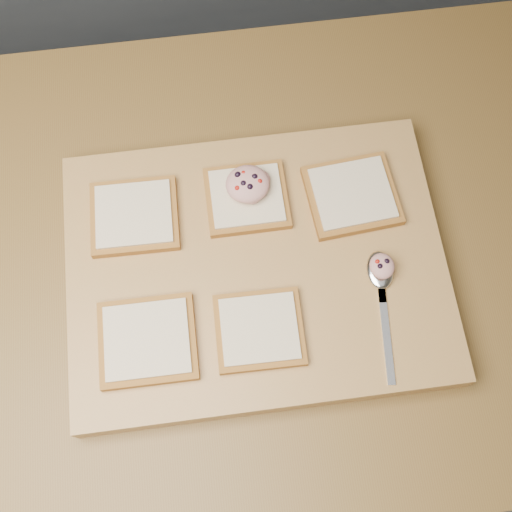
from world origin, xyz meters
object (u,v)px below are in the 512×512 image
(cutting_board, at_px, (256,268))
(bread_far_center, at_px, (247,198))
(tuna_salad_dollop, at_px, (248,184))
(spoon, at_px, (381,279))

(cutting_board, distance_m, bread_far_center, 0.10)
(tuna_salad_dollop, height_order, spoon, tuna_salad_dollop)
(cutting_board, bearing_deg, spoon, -16.07)
(bread_far_center, relative_size, spoon, 0.63)
(tuna_salad_dollop, distance_m, spoon, 0.23)
(cutting_board, relative_size, tuna_salad_dollop, 8.44)
(tuna_salad_dollop, bearing_deg, spoon, -43.42)
(bread_far_center, bearing_deg, spoon, -40.96)
(spoon, bearing_deg, bread_far_center, 139.04)
(cutting_board, height_order, tuna_salad_dollop, tuna_salad_dollop)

